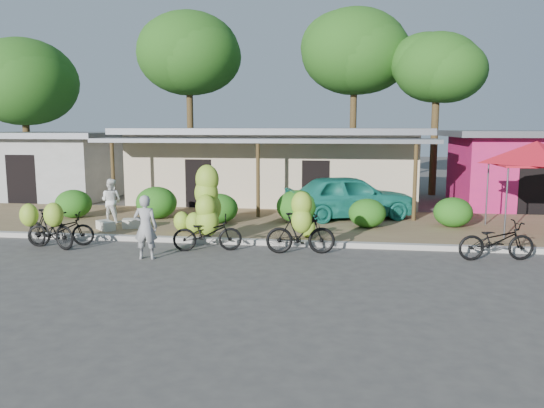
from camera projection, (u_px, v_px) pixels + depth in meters
The scene contains 30 objects.
ground at pixel (219, 261), 13.63m from camera, with size 100.00×100.00×0.00m, color #42403E.
sidewalk at pixel (253, 224), 18.52m from camera, with size 60.00×6.00×0.12m, color olive.
curb at pixel (235, 241), 15.58m from camera, with size 60.00×0.25×0.15m, color #A8A399.
shop_main at pixel (276, 164), 24.09m from camera, with size 13.00×8.50×3.35m.
shop_pink at pixel (518, 168), 22.70m from camera, with size 6.00×6.00×3.25m.
shop_grey at pixel (51, 164), 25.70m from camera, with size 7.00×6.00×3.15m.
tree_back_left at pixel (21, 80), 27.54m from camera, with size 5.67×5.59×7.95m.
tree_far_center at pixel (186, 52), 29.13m from camera, with size 5.74×5.67×9.65m.
tree_center_right at pixel (351, 50), 28.37m from camera, with size 5.77×5.70×9.66m.
tree_near_right at pixel (433, 66), 26.01m from camera, with size 4.43×4.24×8.02m.
hedge_0 at pixel (74, 204), 19.28m from camera, with size 1.32×1.19×1.03m, color #225A14.
hedge_1 at pixel (156, 203), 19.12m from camera, with size 1.48×1.33×1.16m, color #225A14.
hedge_2 at pixel (219, 208), 18.20m from camera, with size 1.31×1.18×1.02m, color #225A14.
hedge_3 at pixel (297, 206), 18.30m from camera, with size 1.45×1.31×1.13m, color #225A14.
hedge_4 at pixel (367, 213), 17.42m from camera, with size 1.23×1.10×0.96m, color #225A14.
hedge_5 at pixel (453, 212), 17.51m from camera, with size 1.26×1.14×0.99m, color #225A14.
red_canopy at pixel (536, 153), 16.43m from camera, with size 3.50×3.50×2.86m.
bike_far_left at pixel (60, 228), 15.15m from camera, with size 1.95×1.41×1.36m.
bike_left at pixel (48, 227), 14.90m from camera, with size 1.90×1.39×1.36m.
bike_center at pixel (207, 216), 14.84m from camera, with size 2.00×1.37×2.36m.
bike_right at pixel (301, 229), 14.15m from camera, with size 1.92×1.25×1.78m.
bike_far_right at pixel (496, 241), 13.60m from camera, with size 2.05×1.02×1.03m.
loose_banana_a at pixel (182, 221), 16.80m from camera, with size 0.51×0.44×0.64m, color #ADCD33.
loose_banana_b at pixel (194, 223), 16.40m from camera, with size 0.54×0.46×0.68m, color #ADCD33.
loose_banana_c at pixel (308, 228), 15.86m from camera, with size 0.47×0.40×0.59m, color #ADCD33.
sack_near at pixel (136, 223), 17.42m from camera, with size 0.85×0.40×0.30m, color beige.
sack_far at pixel (106, 225), 17.08m from camera, with size 0.75×0.38×0.28m, color beige.
vendor at pixel (146, 227), 13.71m from camera, with size 0.61×0.40×1.68m, color gray.
bystander at pixel (111, 201), 18.26m from camera, with size 0.74×0.58×1.53m, color white.
teal_van at pixel (349, 197), 19.11m from camera, with size 1.89×4.69×1.60m, color #1C7F6D.
Camera 1 is at (3.22, -12.96, 3.41)m, focal length 35.00 mm.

